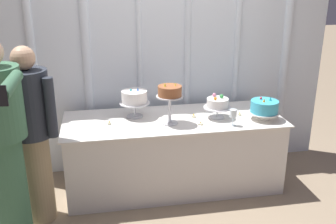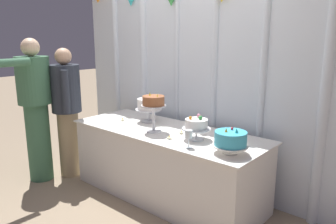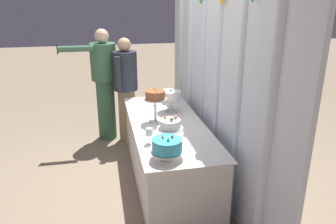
{
  "view_description": "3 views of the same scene",
  "coord_description": "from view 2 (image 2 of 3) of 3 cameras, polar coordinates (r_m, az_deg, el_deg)",
  "views": [
    {
      "loc": [
        -0.68,
        -3.37,
        2.08
      ],
      "look_at": [
        -0.06,
        0.06,
        0.82
      ],
      "focal_mm": 41.23,
      "sensor_mm": 36.0,
      "label": 1
    },
    {
      "loc": [
        2.17,
        -2.37,
        1.7
      ],
      "look_at": [
        -0.01,
        0.14,
        0.92
      ],
      "focal_mm": 35.31,
      "sensor_mm": 36.0,
      "label": 2
    },
    {
      "loc": [
        3.41,
        -0.6,
        2.1
      ],
      "look_at": [
        0.01,
        0.11,
        0.87
      ],
      "focal_mm": 35.02,
      "sensor_mm": 36.0,
      "label": 3
    }
  ],
  "objects": [
    {
      "name": "ground_plane",
      "position": [
        3.64,
        -1.38,
        -14.71
      ],
      "size": [
        24.0,
        24.0,
        0.0
      ],
      "primitive_type": "plane",
      "color": "gray"
    },
    {
      "name": "draped_curtain",
      "position": [
        3.72,
        4.92,
        6.68
      ],
      "size": [
        3.63,
        0.15,
        2.5
      ],
      "color": "silver",
      "rests_on": "ground_plane"
    },
    {
      "name": "cake_table",
      "position": [
        3.55,
        -0.31,
        -8.86
      ],
      "size": [
        2.14,
        0.81,
        0.74
      ],
      "color": "white",
      "rests_on": "ground_plane"
    },
    {
      "name": "cake_display_leftmost",
      "position": [
        3.71,
        -3.37,
        1.19
      ],
      "size": [
        0.3,
        0.3,
        0.3
      ],
      "color": "silver",
      "rests_on": "cake_table"
    },
    {
      "name": "cake_display_midleft",
      "position": [
        3.31,
        -2.52,
        1.51
      ],
      "size": [
        0.25,
        0.25,
        0.4
      ],
      "color": "silver",
      "rests_on": "cake_table"
    },
    {
      "name": "cake_display_midright",
      "position": [
        3.09,
        4.93,
        -2.26
      ],
      "size": [
        0.27,
        0.27,
        0.24
      ],
      "color": "silver",
      "rests_on": "cake_table"
    },
    {
      "name": "cake_display_rightmost",
      "position": [
        2.77,
        10.75,
        -4.66
      ],
      "size": [
        0.3,
        0.3,
        0.23
      ],
      "color": "silver",
      "rests_on": "cake_table"
    },
    {
      "name": "wine_glass",
      "position": [
        2.88,
        3.59,
        -3.95
      ],
      "size": [
        0.07,
        0.07,
        0.16
      ],
      "color": "silver",
      "rests_on": "cake_table"
    },
    {
      "name": "tealight_far_left",
      "position": [
        3.82,
        -7.84,
        -1.37
      ],
      "size": [
        0.04,
        0.04,
        0.03
      ],
      "color": "beige",
      "rests_on": "cake_table"
    },
    {
      "name": "tealight_near_left",
      "position": [
        3.3,
        2.3,
        -3.61
      ],
      "size": [
        0.04,
        0.04,
        0.04
      ],
      "color": "beige",
      "rests_on": "cake_table"
    },
    {
      "name": "tealight_near_right",
      "position": [
        3.14,
        0.22,
        -4.52
      ],
      "size": [
        0.05,
        0.05,
        0.03
      ],
      "color": "beige",
      "rests_on": "cake_table"
    },
    {
      "name": "tealight_far_right",
      "position": [
        3.02,
        8.92,
        -5.37
      ],
      "size": [
        0.04,
        0.04,
        0.03
      ],
      "color": "beige",
      "rests_on": "cake_table"
    },
    {
      "name": "guest_man_dark_suit",
      "position": [
        4.13,
        -17.06,
        0.61
      ],
      "size": [
        0.48,
        0.48,
        1.56
      ],
      "color": "#9E8966",
      "rests_on": "ground_plane"
    },
    {
      "name": "guest_girl_blue_dress",
      "position": [
        4.11,
        -21.95,
        1.09
      ],
      "size": [
        0.52,
        0.86,
        1.67
      ],
      "color": "#3D6B4C",
      "rests_on": "ground_plane"
    }
  ]
}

